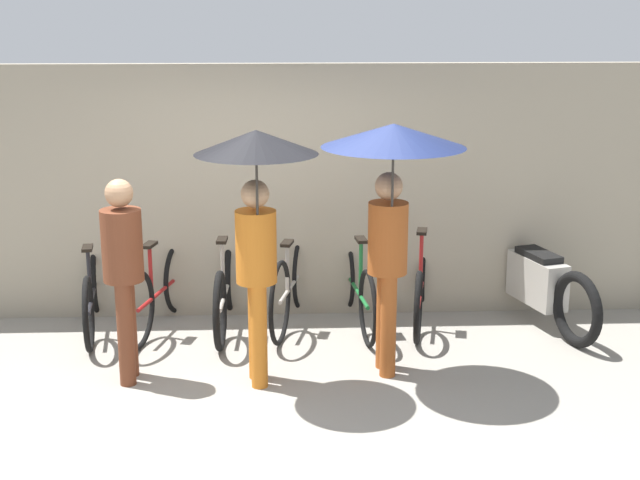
{
  "coord_description": "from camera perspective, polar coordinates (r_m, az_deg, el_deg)",
  "views": [
    {
      "loc": [
        0.22,
        -6.21,
        2.96
      ],
      "look_at": [
        0.55,
        1.11,
        1.0
      ],
      "focal_mm": 50.0,
      "sensor_mm": 36.0,
      "label": 1
    }
  ],
  "objects": [
    {
      "name": "ground_plane",
      "position": [
        6.89,
        -4.22,
        -10.53
      ],
      "size": [
        30.0,
        30.0,
        0.0
      ],
      "primitive_type": "plane",
      "color": "gray"
    },
    {
      "name": "back_wall",
      "position": [
        8.51,
        -4.0,
        3.06
      ],
      "size": [
        12.17,
        0.12,
        2.42
      ],
      "color": "gray",
      "rests_on": "ground"
    },
    {
      "name": "parked_bicycle_0",
      "position": [
        8.52,
        -14.36,
        -3.32
      ],
      "size": [
        0.44,
        1.7,
        1.05
      ],
      "rotation": [
        0.0,
        0.0,
        1.7
      ],
      "color": "black",
      "rests_on": "ground"
    },
    {
      "name": "parked_bicycle_1",
      "position": [
        8.4,
        -10.25,
        -3.21
      ],
      "size": [
        0.56,
        1.69,
        1.0
      ],
      "rotation": [
        0.0,
        0.0,
        1.33
      ],
      "color": "black",
      "rests_on": "ground"
    },
    {
      "name": "parked_bicycle_2",
      "position": [
        8.34,
        -6.07,
        -3.21
      ],
      "size": [
        0.44,
        1.76,
        1.05
      ],
      "rotation": [
        0.0,
        0.0,
        1.54
      ],
      "color": "black",
      "rests_on": "ground"
    },
    {
      "name": "parked_bicycle_3",
      "position": [
        8.39,
        -1.84,
        -2.82
      ],
      "size": [
        0.54,
        1.72,
        1.09
      ],
      "rotation": [
        0.0,
        0.0,
        1.35
      ],
      "color": "black",
      "rests_on": "ground"
    },
    {
      "name": "parked_bicycle_4",
      "position": [
        8.38,
        2.36,
        -3.05
      ],
      "size": [
        0.44,
        1.74,
        0.97
      ],
      "rotation": [
        0.0,
        0.0,
        1.67
      ],
      "color": "black",
      "rests_on": "ground"
    },
    {
      "name": "parked_bicycle_5",
      "position": [
        8.5,
        6.48,
        -2.99
      ],
      "size": [
        0.52,
        1.7,
        1.02
      ],
      "rotation": [
        0.0,
        0.0,
        1.37
      ],
      "color": "black",
      "rests_on": "ground"
    },
    {
      "name": "pedestrian_leading",
      "position": [
        7.14,
        -12.48,
        -1.59
      ],
      "size": [
        0.32,
        0.32,
        1.65
      ],
      "rotation": [
        0.0,
        0.0,
        3.17
      ],
      "color": "brown",
      "rests_on": "ground"
    },
    {
      "name": "pedestrian_center",
      "position": [
        6.72,
        -4.1,
        3.08
      ],
      "size": [
        0.93,
        0.93,
        2.06
      ],
      "rotation": [
        0.0,
        0.0,
        3.28
      ],
      "color": "#C66B1E",
      "rests_on": "ground"
    },
    {
      "name": "pedestrian_trailing",
      "position": [
        6.9,
        4.6,
        4.2
      ],
      "size": [
        1.11,
        1.11,
        2.08
      ],
      "rotation": [
        0.0,
        0.0,
        3.22
      ],
      "color": "#9E4C1E",
      "rests_on": "ground"
    },
    {
      "name": "motorcycle",
      "position": [
        8.68,
        13.71,
        -2.69
      ],
      "size": [
        0.8,
        1.91,
        0.91
      ],
      "rotation": [
        0.0,
        0.0,
        1.87
      ],
      "color": "black",
      "rests_on": "ground"
    }
  ]
}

